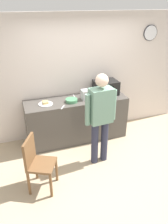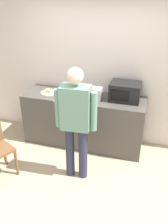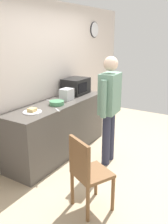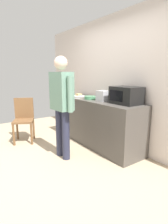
{
  "view_description": "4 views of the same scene",
  "coord_description": "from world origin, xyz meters",
  "px_view_note": "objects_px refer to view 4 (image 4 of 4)",
  "views": [
    {
      "loc": [
        -1.43,
        -2.81,
        2.79
      ],
      "look_at": [
        -0.22,
        0.69,
        0.91
      ],
      "focal_mm": 35.57,
      "sensor_mm": 36.0,
      "label": 1
    },
    {
      "loc": [
        0.91,
        -2.41,
        2.61
      ],
      "look_at": [
        -0.05,
        0.73,
        0.91
      ],
      "focal_mm": 38.49,
      "sensor_mm": 36.0,
      "label": 2
    },
    {
      "loc": [
        -3.36,
        -1.24,
        2.04
      ],
      "look_at": [
        -0.16,
        0.73,
        0.84
      ],
      "focal_mm": 38.91,
      "sensor_mm": 36.0,
      "label": 3
    },
    {
      "loc": [
        2.65,
        -1.09,
        1.46
      ],
      "look_at": [
        -0.05,
        0.79,
        0.76
      ],
      "focal_mm": 29.21,
      "sensor_mm": 36.0,
      "label": 4
    }
  ],
  "objects_px": {
    "sandwich_plate": "(79,96)",
    "salad_bowl": "(90,98)",
    "toaster": "(103,96)",
    "microwave": "(126,95)",
    "person_standing": "(62,101)",
    "wooden_chair": "(24,118)",
    "spoon_utensil": "(104,99)",
    "fork_utensil": "(76,98)"
  },
  "relations": [
    {
      "from": "salad_bowl",
      "to": "person_standing",
      "type": "distance_m",
      "value": 0.87
    },
    {
      "from": "microwave",
      "to": "spoon_utensil",
      "type": "bearing_deg",
      "value": 173.01
    },
    {
      "from": "fork_utensil",
      "to": "sandwich_plate",
      "type": "bearing_deg",
      "value": 138.82
    },
    {
      "from": "person_standing",
      "to": "spoon_utensil",
      "type": "bearing_deg",
      "value": 98.61
    },
    {
      "from": "toaster",
      "to": "spoon_utensil",
      "type": "relative_size",
      "value": 1.29
    },
    {
      "from": "microwave",
      "to": "fork_utensil",
      "type": "relative_size",
      "value": 2.94
    },
    {
      "from": "toaster",
      "to": "wooden_chair",
      "type": "relative_size",
      "value": 0.23
    },
    {
      "from": "spoon_utensil",
      "to": "person_standing",
      "type": "relative_size",
      "value": 0.1
    },
    {
      "from": "toaster",
      "to": "microwave",
      "type": "bearing_deg",
      "value": 14.05
    },
    {
      "from": "spoon_utensil",
      "to": "person_standing",
      "type": "distance_m",
      "value": 1.08
    },
    {
      "from": "person_standing",
      "to": "salad_bowl",
      "type": "bearing_deg",
      "value": 109.75
    },
    {
      "from": "spoon_utensil",
      "to": "wooden_chair",
      "type": "distance_m",
      "value": 1.76
    },
    {
      "from": "microwave",
      "to": "salad_bowl",
      "type": "xyz_separation_m",
      "value": [
        -0.82,
        -0.16,
        -0.12
      ]
    },
    {
      "from": "microwave",
      "to": "toaster",
      "type": "bearing_deg",
      "value": -165.95
    },
    {
      "from": "spoon_utensil",
      "to": "sandwich_plate",
      "type": "bearing_deg",
      "value": -163.45
    },
    {
      "from": "fork_utensil",
      "to": "spoon_utensil",
      "type": "distance_m",
      "value": 0.57
    },
    {
      "from": "sandwich_plate",
      "to": "fork_utensil",
      "type": "relative_size",
      "value": 1.64
    },
    {
      "from": "fork_utensil",
      "to": "spoon_utensil",
      "type": "height_order",
      "value": "same"
    },
    {
      "from": "microwave",
      "to": "fork_utensil",
      "type": "distance_m",
      "value": 1.13
    },
    {
      "from": "sandwich_plate",
      "to": "wooden_chair",
      "type": "distance_m",
      "value": 1.31
    },
    {
      "from": "sandwich_plate",
      "to": "salad_bowl",
      "type": "relative_size",
      "value": 1.15
    },
    {
      "from": "microwave",
      "to": "sandwich_plate",
      "type": "xyz_separation_m",
      "value": [
        -1.34,
        -0.11,
        -0.13
      ]
    },
    {
      "from": "person_standing",
      "to": "wooden_chair",
      "type": "relative_size",
      "value": 1.84
    },
    {
      "from": "person_standing",
      "to": "wooden_chair",
      "type": "xyz_separation_m",
      "value": [
        -1.19,
        -0.3,
        -0.49
      ]
    },
    {
      "from": "fork_utensil",
      "to": "person_standing",
      "type": "distance_m",
      "value": 0.82
    },
    {
      "from": "sandwich_plate",
      "to": "wooden_chair",
      "type": "height_order",
      "value": "sandwich_plate"
    },
    {
      "from": "sandwich_plate",
      "to": "spoon_utensil",
      "type": "height_order",
      "value": "sandwich_plate"
    },
    {
      "from": "fork_utensil",
      "to": "toaster",
      "type": "bearing_deg",
      "value": 22.34
    },
    {
      "from": "wooden_chair",
      "to": "toaster",
      "type": "bearing_deg",
      "value": 42.99
    },
    {
      "from": "toaster",
      "to": "person_standing",
      "type": "bearing_deg",
      "value": -93.49
    },
    {
      "from": "toaster",
      "to": "person_standing",
      "type": "relative_size",
      "value": 0.13
    },
    {
      "from": "toaster",
      "to": "sandwich_plate",
      "type": "bearing_deg",
      "value": 179.2
    },
    {
      "from": "sandwich_plate",
      "to": "spoon_utensil",
      "type": "distance_m",
      "value": 0.68
    },
    {
      "from": "sandwich_plate",
      "to": "salad_bowl",
      "type": "xyz_separation_m",
      "value": [
        0.52,
        -0.06,
        0.01
      ]
    },
    {
      "from": "wooden_chair",
      "to": "spoon_utensil",
      "type": "bearing_deg",
      "value": 52.92
    },
    {
      "from": "microwave",
      "to": "wooden_chair",
      "type": "xyz_separation_m",
      "value": [
        -1.73,
        -1.28,
        -0.57
      ]
    },
    {
      "from": "fork_utensil",
      "to": "person_standing",
      "type": "xyz_separation_m",
      "value": [
        0.53,
        -0.62,
        0.07
      ]
    },
    {
      "from": "spoon_utensil",
      "to": "wooden_chair",
      "type": "bearing_deg",
      "value": -127.08
    },
    {
      "from": "microwave",
      "to": "wooden_chair",
      "type": "bearing_deg",
      "value": -143.41
    },
    {
      "from": "sandwich_plate",
      "to": "person_standing",
      "type": "bearing_deg",
      "value": -47.0
    },
    {
      "from": "microwave",
      "to": "spoon_utensil",
      "type": "distance_m",
      "value": 0.71
    },
    {
      "from": "salad_bowl",
      "to": "toaster",
      "type": "xyz_separation_m",
      "value": [
        0.34,
        0.04,
        0.07
      ]
    }
  ]
}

